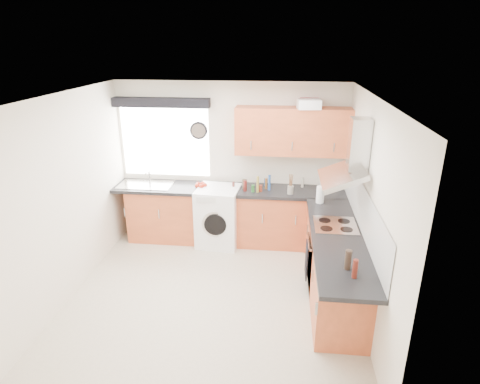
# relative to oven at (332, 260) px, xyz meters

# --- Properties ---
(ground_plane) EXTENTS (3.60, 3.60, 0.00)m
(ground_plane) POSITION_rel_oven_xyz_m (-1.50, -0.30, -0.42)
(ground_plane) COLOR beige
(ceiling) EXTENTS (3.60, 3.60, 0.02)m
(ceiling) POSITION_rel_oven_xyz_m (-1.50, -0.30, 2.08)
(ceiling) COLOR white
(ceiling) RESTS_ON wall_back
(wall_back) EXTENTS (3.60, 0.02, 2.50)m
(wall_back) POSITION_rel_oven_xyz_m (-1.50, 1.50, 0.82)
(wall_back) COLOR silver
(wall_back) RESTS_ON ground_plane
(wall_front) EXTENTS (3.60, 0.02, 2.50)m
(wall_front) POSITION_rel_oven_xyz_m (-1.50, -2.10, 0.82)
(wall_front) COLOR silver
(wall_front) RESTS_ON ground_plane
(wall_left) EXTENTS (0.02, 3.60, 2.50)m
(wall_left) POSITION_rel_oven_xyz_m (-3.30, -0.30, 0.82)
(wall_left) COLOR silver
(wall_left) RESTS_ON ground_plane
(wall_right) EXTENTS (0.02, 3.60, 2.50)m
(wall_right) POSITION_rel_oven_xyz_m (0.30, -0.30, 0.82)
(wall_right) COLOR silver
(wall_right) RESTS_ON ground_plane
(window) EXTENTS (1.40, 0.02, 1.10)m
(window) POSITION_rel_oven_xyz_m (-2.55, 1.49, 1.12)
(window) COLOR white
(window) RESTS_ON wall_back
(window_blind) EXTENTS (1.50, 0.18, 0.14)m
(window_blind) POSITION_rel_oven_xyz_m (-2.55, 1.40, 1.76)
(window_blind) COLOR black
(window_blind) RESTS_ON wall_back
(splashback) EXTENTS (0.01, 3.00, 0.54)m
(splashback) POSITION_rel_oven_xyz_m (0.29, 0.00, 0.75)
(splashback) COLOR white
(splashback) RESTS_ON wall_right
(base_cab_back) EXTENTS (3.00, 0.58, 0.86)m
(base_cab_back) POSITION_rel_oven_xyz_m (-1.60, 1.21, 0.01)
(base_cab_back) COLOR #AE4D29
(base_cab_back) RESTS_ON ground_plane
(base_cab_corner) EXTENTS (0.60, 0.60, 0.86)m
(base_cab_corner) POSITION_rel_oven_xyz_m (0.00, 1.20, 0.01)
(base_cab_corner) COLOR #AE4D29
(base_cab_corner) RESTS_ON ground_plane
(base_cab_right) EXTENTS (0.58, 2.10, 0.86)m
(base_cab_right) POSITION_rel_oven_xyz_m (0.01, -0.15, 0.01)
(base_cab_right) COLOR #AE4D29
(base_cab_right) RESTS_ON ground_plane
(worktop_back) EXTENTS (3.60, 0.62, 0.05)m
(worktop_back) POSITION_rel_oven_xyz_m (-1.50, 1.20, 0.46)
(worktop_back) COLOR black
(worktop_back) RESTS_ON base_cab_back
(worktop_right) EXTENTS (0.62, 2.42, 0.05)m
(worktop_right) POSITION_rel_oven_xyz_m (0.00, -0.30, 0.46)
(worktop_right) COLOR black
(worktop_right) RESTS_ON base_cab_right
(sink) EXTENTS (0.84, 0.46, 0.10)m
(sink) POSITION_rel_oven_xyz_m (-2.83, 1.20, 0.52)
(sink) COLOR #ADADAD
(sink) RESTS_ON worktop_back
(oven) EXTENTS (0.56, 0.58, 0.85)m
(oven) POSITION_rel_oven_xyz_m (0.00, 0.00, 0.00)
(oven) COLOR black
(oven) RESTS_ON ground_plane
(hob_plate) EXTENTS (0.52, 0.52, 0.01)m
(hob_plate) POSITION_rel_oven_xyz_m (0.00, 0.00, 0.49)
(hob_plate) COLOR #ADADAD
(hob_plate) RESTS_ON worktop_right
(extractor_hood) EXTENTS (0.52, 0.78, 0.66)m
(extractor_hood) POSITION_rel_oven_xyz_m (0.10, -0.00, 1.34)
(extractor_hood) COLOR #ADADAD
(extractor_hood) RESTS_ON wall_right
(upper_cabinets) EXTENTS (1.70, 0.35, 0.70)m
(upper_cabinets) POSITION_rel_oven_xyz_m (-0.55, 1.32, 1.38)
(upper_cabinets) COLOR #AE4D29
(upper_cabinets) RESTS_ON wall_back
(washing_machine) EXTENTS (0.69, 0.67, 0.94)m
(washing_machine) POSITION_rel_oven_xyz_m (-1.65, 1.10, 0.04)
(washing_machine) COLOR white
(washing_machine) RESTS_ON ground_plane
(wall_clock) EXTENTS (0.28, 0.04, 0.28)m
(wall_clock) POSITION_rel_oven_xyz_m (-2.00, 1.46, 1.32)
(wall_clock) COLOR black
(wall_clock) RESTS_ON wall_back
(casserole) EXTENTS (0.35, 0.27, 0.13)m
(casserole) POSITION_rel_oven_xyz_m (-0.34, 1.22, 1.79)
(casserole) COLOR white
(casserole) RESTS_ON upper_cabinets
(storage_box) EXTENTS (0.29, 0.25, 0.12)m
(storage_box) POSITION_rel_oven_xyz_m (-0.32, 1.42, 1.79)
(storage_box) COLOR #A3182A
(storage_box) RESTS_ON upper_cabinets
(utensil_pot) EXTENTS (0.10, 0.10, 0.13)m
(utensil_pot) POSITION_rel_oven_xyz_m (-0.55, 1.05, 0.55)
(utensil_pot) COLOR gray
(utensil_pot) RESTS_ON worktop_back
(kitchen_roll) EXTENTS (0.11, 0.11, 0.24)m
(kitchen_roll) POSITION_rel_oven_xyz_m (-0.14, 0.75, 0.61)
(kitchen_roll) COLOR white
(kitchen_roll) RESTS_ON worktop_right
(tomato_cluster) EXTENTS (0.21, 0.21, 0.08)m
(tomato_cluster) POSITION_rel_oven_xyz_m (-1.94, 1.18, 0.52)
(tomato_cluster) COLOR #AE2310
(tomato_cluster) RESTS_ON worktop_back
(jar_0) EXTENTS (0.05, 0.05, 0.10)m
(jar_0) POSITION_rel_oven_xyz_m (-0.99, 1.10, 0.54)
(jar_0) COLOR maroon
(jar_0) RESTS_ON worktop_back
(jar_1) EXTENTS (0.04, 0.04, 0.10)m
(jar_1) POSITION_rel_oven_xyz_m (-1.42, 1.21, 0.54)
(jar_1) COLOR #592620
(jar_1) RESTS_ON worktop_back
(jar_2) EXTENTS (0.07, 0.07, 0.15)m
(jar_2) POSITION_rel_oven_xyz_m (-1.25, 1.19, 0.56)
(jar_2) COLOR #3D3222
(jar_2) RESTS_ON worktop_back
(jar_3) EXTENTS (0.04, 0.04, 0.16)m
(jar_3) POSITION_rel_oven_xyz_m (-0.36, 1.36, 0.56)
(jar_3) COLOR #A39C8B
(jar_3) RESTS_ON worktop_back
(jar_4) EXTENTS (0.04, 0.04, 0.25)m
(jar_4) POSITION_rel_oven_xyz_m (-1.04, 1.07, 0.61)
(jar_4) COLOR olive
(jar_4) RESTS_ON worktop_back
(jar_5) EXTENTS (0.05, 0.05, 0.11)m
(jar_5) POSITION_rel_oven_xyz_m (-1.11, 1.08, 0.54)
(jar_5) COLOR #1D531F
(jar_5) RESTS_ON worktop_back
(jar_6) EXTENTS (0.04, 0.04, 0.17)m
(jar_6) POSITION_rel_oven_xyz_m (-0.92, 1.23, 0.57)
(jar_6) COLOR brown
(jar_6) RESTS_ON worktop_back
(jar_7) EXTENTS (0.04, 0.04, 0.24)m
(jar_7) POSITION_rel_oven_xyz_m (-0.87, 1.18, 0.60)
(jar_7) COLOR #1D468D
(jar_7) RESTS_ON worktop_back
(jar_8) EXTENTS (0.05, 0.05, 0.17)m
(jar_8) POSITION_rel_oven_xyz_m (-1.23, 1.10, 0.57)
(jar_8) COLOR #511411
(jar_8) RESTS_ON worktop_back
(jar_9) EXTENTS (0.04, 0.04, 0.12)m
(jar_9) POSITION_rel_oven_xyz_m (-0.93, 1.37, 0.54)
(jar_9) COLOR navy
(jar_9) RESTS_ON worktop_back
(bottle_0) EXTENTS (0.05, 0.05, 0.20)m
(bottle_0) POSITION_rel_oven_xyz_m (0.05, -1.16, 0.58)
(bottle_0) COLOR #541911
(bottle_0) RESTS_ON worktop_right
(bottle_1) EXTENTS (0.07, 0.07, 0.21)m
(bottle_1) POSITION_rel_oven_xyz_m (0.01, -1.00, 0.59)
(bottle_1) COLOR #2E2219
(bottle_1) RESTS_ON worktop_right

